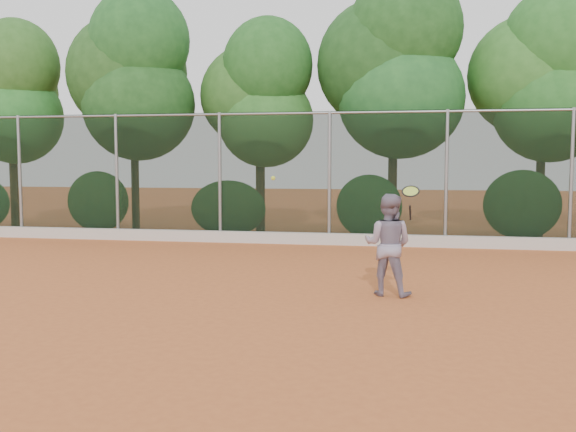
# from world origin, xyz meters

# --- Properties ---
(ground) EXTENTS (80.00, 80.00, 0.00)m
(ground) POSITION_xyz_m (0.00, 0.00, 0.00)
(ground) COLOR #BE5E2C
(ground) RESTS_ON ground
(concrete_curb) EXTENTS (24.00, 0.20, 0.30)m
(concrete_curb) POSITION_xyz_m (0.00, 6.82, 0.15)
(concrete_curb) COLOR beige
(concrete_curb) RESTS_ON ground
(tennis_player) EXTENTS (0.93, 0.79, 1.67)m
(tennis_player) POSITION_xyz_m (1.72, 0.68, 0.83)
(tennis_player) COLOR gray
(tennis_player) RESTS_ON ground
(chainlink_fence) EXTENTS (24.09, 0.09, 3.50)m
(chainlink_fence) POSITION_xyz_m (-0.00, 7.00, 1.86)
(chainlink_fence) COLOR black
(chainlink_fence) RESTS_ON ground
(foliage_backdrop) EXTENTS (23.70, 3.63, 7.55)m
(foliage_backdrop) POSITION_xyz_m (-0.55, 8.98, 4.40)
(foliage_backdrop) COLOR #4A351C
(foliage_backdrop) RESTS_ON ground
(tennis_racket) EXTENTS (0.31, 0.29, 0.57)m
(tennis_racket) POSITION_xyz_m (2.07, 0.63, 1.67)
(tennis_racket) COLOR black
(tennis_racket) RESTS_ON ground
(tennis_ball_in_flight) EXTENTS (0.07, 0.07, 0.07)m
(tennis_ball_in_flight) POSITION_xyz_m (-0.23, 0.88, 1.91)
(tennis_ball_in_flight) COLOR #BFD430
(tennis_ball_in_flight) RESTS_ON ground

